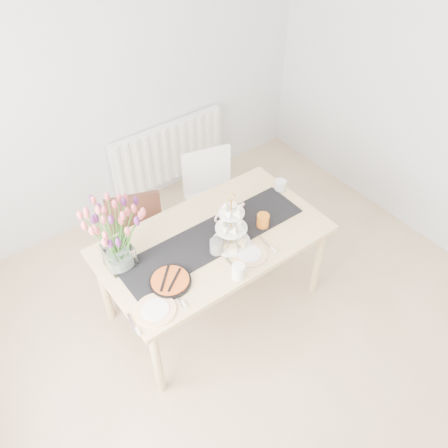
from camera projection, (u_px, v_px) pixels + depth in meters
room_shell at (294, 242)px, 2.53m from camera, size 4.50×4.50×4.50m
radiator at (169, 152)px, 4.61m from camera, size 1.20×0.08×0.60m
dining_table at (213, 246)px, 3.39m from camera, size 1.60×0.90×0.75m
chair_brown at (139, 239)px, 3.69m from camera, size 0.54×0.54×0.84m
chair_white at (212, 192)px, 4.09m from camera, size 0.52×0.52×0.86m
table_runner at (213, 238)px, 3.33m from camera, size 1.40×0.35×0.01m
tulip_vase at (112, 227)px, 2.91m from camera, size 0.64×0.64×0.54m
cake_stand at (231, 232)px, 3.21m from camera, size 0.27×0.27×0.40m
teapot at (230, 213)px, 3.41m from camera, size 0.26×0.22×0.17m
cream_jug at (280, 185)px, 3.69m from camera, size 0.10×0.10×0.09m
tart_tin at (170, 281)px, 3.03m from camera, size 0.27×0.27×0.03m
mug_grey at (217, 247)px, 3.20m from camera, size 0.12×0.12×0.11m
mug_white at (238, 271)px, 3.04m from camera, size 0.10×0.10×0.10m
mug_orange at (263, 221)px, 3.38m from camera, size 0.13×0.13×0.11m
plate_left at (156, 310)px, 2.88m from camera, size 0.29×0.29×0.01m
plate_right at (250, 254)px, 3.21m from camera, size 0.25×0.25×0.01m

